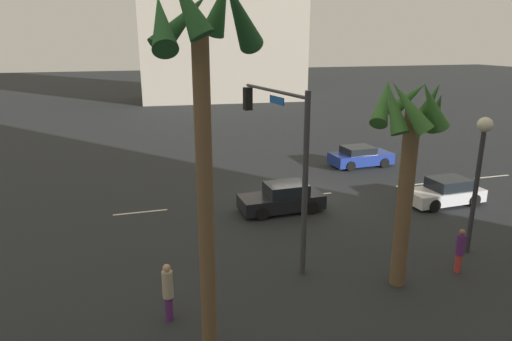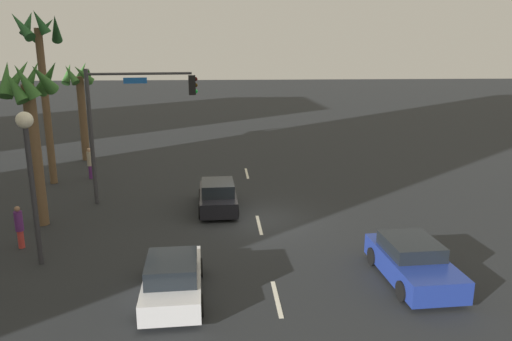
# 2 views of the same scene
# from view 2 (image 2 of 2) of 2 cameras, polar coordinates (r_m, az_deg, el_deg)

# --- Properties ---
(ground_plane) EXTENTS (220.00, 220.00, 0.00)m
(ground_plane) POSITION_cam_2_polar(r_m,az_deg,el_deg) (21.51, 0.22, -5.90)
(ground_plane) COLOR #232628
(lane_stripe_2) EXTENTS (2.23, 0.14, 0.01)m
(lane_stripe_2) POSITION_cam_2_polar(r_m,az_deg,el_deg) (15.07, 2.51, -15.07)
(lane_stripe_2) COLOR silver
(lane_stripe_2) RESTS_ON ground_plane
(lane_stripe_3) EXTENTS (2.37, 0.14, 0.01)m
(lane_stripe_3) POSITION_cam_2_polar(r_m,az_deg,el_deg) (20.87, 0.38, -6.52)
(lane_stripe_3) COLOR silver
(lane_stripe_3) RESTS_ON ground_plane
(lane_stripe_4) EXTENTS (2.60, 0.14, 0.01)m
(lane_stripe_4) POSITION_cam_2_polar(r_m,az_deg,el_deg) (29.50, -1.11, -0.35)
(lane_stripe_4) COLOR silver
(lane_stripe_4) RESTS_ON ground_plane
(car_0) EXTENTS (4.15, 1.91, 1.41)m
(car_0) POSITION_cam_2_polar(r_m,az_deg,el_deg) (22.79, -4.60, -3.07)
(car_0) COLOR black
(car_0) RESTS_ON ground_plane
(car_1) EXTENTS (4.03, 1.94, 1.34)m
(car_1) POSITION_cam_2_polar(r_m,az_deg,el_deg) (15.08, -9.94, -12.64)
(car_1) COLOR silver
(car_1) RESTS_ON ground_plane
(car_2) EXTENTS (4.15, 2.09, 1.33)m
(car_2) POSITION_cam_2_polar(r_m,az_deg,el_deg) (16.73, 18.21, -10.35)
(car_2) COLOR navy
(car_2) RESTS_ON ground_plane
(traffic_signal) EXTENTS (0.97, 5.24, 6.56)m
(traffic_signal) POSITION_cam_2_polar(r_m,az_deg,el_deg) (24.00, -15.23, 6.65)
(traffic_signal) COLOR #38383D
(traffic_signal) RESTS_ON ground_plane
(streetlamp) EXTENTS (0.56, 0.56, 5.42)m
(streetlamp) POSITION_cam_2_polar(r_m,az_deg,el_deg) (17.77, -25.53, 1.38)
(streetlamp) COLOR #2D2D33
(streetlamp) RESTS_ON ground_plane
(pedestrian_0) EXTENTS (0.41, 0.41, 1.68)m
(pedestrian_0) POSITION_cam_2_polar(r_m,az_deg,el_deg) (20.34, -26.47, -5.96)
(pedestrian_0) COLOR #BF3833
(pedestrian_0) RESTS_ON ground_plane
(pedestrian_1) EXTENTS (0.45, 0.45, 1.85)m
(pedestrian_1) POSITION_cam_2_polar(r_m,az_deg,el_deg) (29.79, -19.25, 0.95)
(pedestrian_1) COLOR #59266B
(pedestrian_1) RESTS_ON ground_plane
(palm_tree_1) EXTENTS (2.59, 2.80, 7.13)m
(palm_tree_1) POSITION_cam_2_polar(r_m,az_deg,el_deg) (21.91, -25.45, 7.14)
(palm_tree_1) COLOR brown
(palm_tree_1) RESTS_ON ground_plane
(palm_tree_2) EXTENTS (2.40, 2.30, 6.76)m
(palm_tree_2) POSITION_cam_2_polar(r_m,az_deg,el_deg) (34.67, -20.32, 8.75)
(palm_tree_2) COLOR brown
(palm_tree_2) RESTS_ON ground_plane
(palm_tree_3) EXTENTS (2.66, 2.82, 9.53)m
(palm_tree_3) POSITION_cam_2_polar(r_m,az_deg,el_deg) (28.82, -24.34, 12.36)
(palm_tree_3) COLOR brown
(palm_tree_3) RESTS_ON ground_plane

